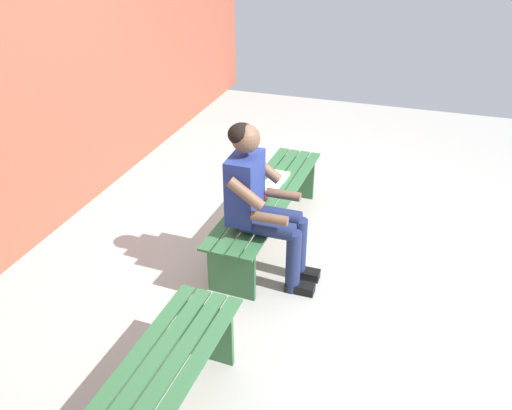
{
  "coord_description": "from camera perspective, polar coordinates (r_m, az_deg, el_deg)",
  "views": [
    {
      "loc": [
        3.61,
        1.08,
        2.51
      ],
      "look_at": [
        0.79,
        0.15,
        0.8
      ],
      "focal_mm": 36.16,
      "sensor_mm": 36.0,
      "label": 1
    }
  ],
  "objects": [
    {
      "name": "ground_plane",
      "position": [
        3.54,
        11.91,
        -16.42
      ],
      "size": [
        10.0,
        7.0,
        0.04
      ],
      "primitive_type": "cube",
      "color": "#9E9E99"
    },
    {
      "name": "apple",
      "position": [
        4.18,
        1.01,
        0.98
      ],
      "size": [
        0.07,
        0.07,
        0.07
      ],
      "primitive_type": "sphere",
      "color": "red",
      "rests_on": "bench_near"
    },
    {
      "name": "person_seated",
      "position": [
        3.71,
        0.54,
        0.59
      ],
      "size": [
        0.5,
        0.69,
        1.25
      ],
      "color": "navy",
      "rests_on": "ground"
    },
    {
      "name": "brick_wall",
      "position": [
        4.54,
        -25.55,
        10.71
      ],
      "size": [
        9.5,
        0.24,
        2.45
      ],
      "primitive_type": "cube",
      "color": "#9E4C38",
      "rests_on": "ground"
    },
    {
      "name": "bench_near",
      "position": [
        4.35,
        1.4,
        0.13
      ],
      "size": [
        1.88,
        0.48,
        0.45
      ],
      "rotation": [
        0.0,
        0.0,
        -0.04
      ],
      "color": "#2D6038",
      "rests_on": "ground"
    },
    {
      "name": "book_open",
      "position": [
        4.46,
        2.06,
        2.59
      ],
      "size": [
        0.42,
        0.17,
        0.02
      ],
      "rotation": [
        0.0,
        0.0,
        -0.04
      ],
      "color": "white",
      "rests_on": "bench_near"
    }
  ]
}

